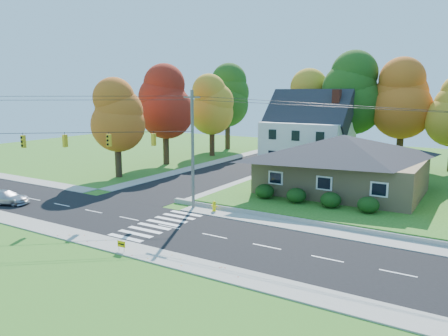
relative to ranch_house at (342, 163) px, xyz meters
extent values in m
plane|color=#3D7923|center=(-8.00, -16.00, -3.27)|extent=(120.00, 120.00, 0.00)
cube|color=black|center=(-8.00, -16.00, -3.26)|extent=(90.00, 8.00, 0.02)
cube|color=black|center=(-16.00, 10.00, -3.25)|extent=(8.00, 44.00, 0.02)
cube|color=#9C9A90|center=(-8.00, -11.00, -3.23)|extent=(90.00, 2.00, 0.08)
cube|color=#9C9A90|center=(-8.00, -21.00, -3.23)|extent=(90.00, 2.00, 0.08)
cube|color=#3D7923|center=(5.00, 5.00, -3.02)|extent=(30.00, 30.00, 0.50)
cube|color=tan|center=(0.00, 0.00, -1.17)|extent=(14.00, 10.00, 3.20)
pyramid|color=#26262B|center=(0.00, 0.00, 1.53)|extent=(14.60, 10.60, 2.20)
cube|color=silver|center=(-8.00, 12.00, 0.03)|extent=(10.00, 8.00, 5.60)
pyramid|color=#26262B|center=(-8.00, 12.00, 4.03)|extent=(10.40, 8.40, 2.40)
cube|color=brown|center=(-4.50, 12.00, 2.03)|extent=(0.90, 0.90, 9.60)
ellipsoid|color=#163A10|center=(-5.00, -6.20, -2.13)|extent=(1.70, 1.70, 1.27)
ellipsoid|color=#163A10|center=(-2.00, -6.20, -2.13)|extent=(1.70, 1.70, 1.27)
ellipsoid|color=#163A10|center=(1.00, -6.20, -2.13)|extent=(1.70, 1.70, 1.27)
ellipsoid|color=#163A10|center=(4.00, -6.20, -2.13)|extent=(1.70, 1.70, 1.27)
cylinder|color=#666059|center=(-9.50, -10.80, 1.73)|extent=(0.26, 0.26, 10.00)
cube|color=#666059|center=(-9.50, -10.80, 6.13)|extent=(1.60, 0.12, 0.12)
cube|color=gold|center=(-20.00, -19.20, 2.68)|extent=(0.34, 0.26, 1.00)
cube|color=gold|center=(-17.50, -17.20, 2.68)|extent=(0.26, 0.34, 1.00)
cube|color=gold|center=(-14.80, -15.05, 2.68)|extent=(0.34, 0.26, 1.00)
cube|color=gold|center=(-12.00, -12.80, 2.68)|extent=(0.26, 0.34, 1.00)
cylinder|color=black|center=(-16.00, -16.00, 3.33)|extent=(13.02, 10.43, 0.04)
cylinder|color=#3F2A19|center=(-10.00, 18.00, -0.07)|extent=(0.80, 0.80, 5.40)
sphere|color=gold|center=(-10.00, 18.00, 3.83)|extent=(6.72, 6.72, 6.72)
sphere|color=gold|center=(-10.00, 18.00, 5.51)|extent=(5.91, 5.91, 5.91)
sphere|color=gold|center=(-10.00, 18.00, 7.19)|extent=(5.11, 5.11, 5.11)
cylinder|color=#3F2A19|center=(-4.00, 17.00, 0.38)|extent=(0.86, 0.86, 6.30)
sphere|color=#265417|center=(-4.00, 17.00, 4.93)|extent=(7.84, 7.84, 7.84)
sphere|color=#265417|center=(-4.00, 17.00, 6.89)|extent=(6.90, 6.90, 6.90)
sphere|color=#265417|center=(-4.00, 17.00, 8.85)|extent=(5.96, 5.96, 5.96)
cylinder|color=#3F2A19|center=(2.00, 18.00, 0.16)|extent=(0.83, 0.83, 5.85)
sphere|color=#CB5E1C|center=(2.00, 18.00, 4.38)|extent=(7.28, 7.28, 7.28)
sphere|color=#CB5E1C|center=(2.00, 18.00, 6.20)|extent=(6.41, 6.41, 6.41)
sphere|color=#CB5E1C|center=(2.00, 18.00, 8.02)|extent=(5.53, 5.53, 5.53)
cylinder|color=#3F2A19|center=(-25.00, -4.00, -0.79)|extent=(0.77, 0.77, 4.95)
sphere|color=#CB5E1C|center=(-25.00, -4.00, 2.78)|extent=(6.16, 6.16, 6.16)
sphere|color=#CB5E1C|center=(-25.00, -4.00, 4.32)|extent=(5.42, 5.42, 5.42)
sphere|color=#CB5E1C|center=(-25.00, -4.00, 5.86)|extent=(4.68, 4.68, 4.68)
cylinder|color=#3F2A19|center=(-26.00, 6.00, -0.34)|extent=(0.83, 0.83, 5.85)
sphere|color=maroon|center=(-26.00, 6.00, 3.88)|extent=(7.28, 7.28, 7.28)
sphere|color=maroon|center=(-26.00, 6.00, 5.70)|extent=(6.41, 6.41, 6.41)
sphere|color=maroon|center=(-26.00, 6.00, 7.52)|extent=(5.53, 5.53, 5.53)
cylinder|color=#3F2A19|center=(-25.00, 16.00, -0.57)|extent=(0.80, 0.80, 5.40)
sphere|color=gold|center=(-25.00, 16.00, 3.33)|extent=(6.72, 6.72, 6.72)
sphere|color=gold|center=(-25.00, 16.00, 5.01)|extent=(5.91, 5.91, 5.91)
sphere|color=gold|center=(-25.00, 16.00, 6.69)|extent=(5.11, 5.11, 5.11)
cylinder|color=#3F2A19|center=(-27.00, 24.00, -0.12)|extent=(0.86, 0.86, 6.30)
sphere|color=#265417|center=(-27.00, 24.00, 4.43)|extent=(7.84, 7.84, 7.84)
sphere|color=#265417|center=(-27.00, 24.00, 6.39)|extent=(6.90, 6.90, 6.90)
sphere|color=#265417|center=(-27.00, 24.00, 8.35)|extent=(5.96, 5.96, 5.96)
imported|color=#ADACB5|center=(-24.49, -18.37, -2.64)|extent=(4.53, 3.05, 1.22)
imported|color=silver|center=(-16.12, 18.18, -2.62)|extent=(2.21, 4.03, 1.26)
cylinder|color=#FFE40A|center=(-7.37, -10.81, -3.21)|extent=(0.41, 0.41, 0.11)
cylinder|color=#FFE40A|center=(-7.37, -10.81, -2.87)|extent=(0.27, 0.27, 0.63)
sphere|color=#FFE40A|center=(-7.37, -10.81, -2.49)|extent=(0.30, 0.30, 0.30)
cylinder|color=#FFE40A|center=(-7.37, -10.81, -2.75)|extent=(0.52, 0.14, 0.14)
cylinder|color=black|center=(-7.50, -21.60, -3.02)|extent=(0.02, 0.02, 0.49)
cylinder|color=black|center=(-7.06, -21.60, -3.02)|extent=(0.02, 0.02, 0.49)
cube|color=#F8BD04|center=(-7.28, -21.60, -2.72)|extent=(0.59, 0.07, 0.39)
camera|label=1|loc=(11.64, -40.28, 6.64)|focal=35.00mm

